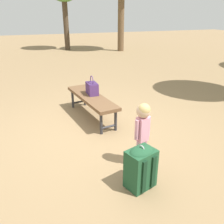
# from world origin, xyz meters

# --- Properties ---
(ground_plane) EXTENTS (40.00, 40.00, 0.00)m
(ground_plane) POSITION_xyz_m (0.00, 0.00, 0.00)
(ground_plane) COLOR #8C704C
(ground_plane) RESTS_ON ground
(park_bench) EXTENTS (1.64, 0.64, 0.45)m
(park_bench) POSITION_xyz_m (-0.69, 0.06, 0.39)
(park_bench) COLOR brown
(park_bench) RESTS_ON ground
(handbag) EXTENTS (0.32, 0.19, 0.37)m
(handbag) POSITION_xyz_m (-0.80, 0.11, 0.58)
(handbag) COLOR #4C2D66
(handbag) RESTS_ON park_bench
(child_standing) EXTENTS (0.18, 0.24, 0.90)m
(child_standing) POSITION_xyz_m (1.05, 0.28, 0.60)
(child_standing) COLOR #E5B2C6
(child_standing) RESTS_ON ground
(backpack_large) EXTENTS (0.35, 0.39, 0.56)m
(backpack_large) POSITION_xyz_m (1.44, 0.07, 0.28)
(backpack_large) COLOR #1E4C2D
(backpack_large) RESTS_ON ground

